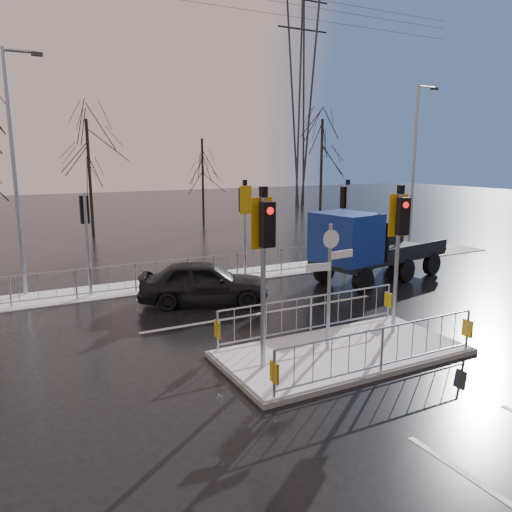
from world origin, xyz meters
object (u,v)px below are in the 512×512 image
street_lamp_left (16,165)px  traffic_island (342,340)px  flatbed_truck (360,246)px  street_lamp_right (415,164)px  car_far_lane (204,282)px

street_lamp_left → traffic_island: bearing=-55.9°
flatbed_truck → street_lamp_left: size_ratio=0.76×
street_lamp_right → street_lamp_left: (-17.00, 1.00, 0.10)m
car_far_lane → flatbed_truck: 6.26m
flatbed_truck → street_lamp_right: (5.69, 3.16, 2.93)m
traffic_island → street_lamp_right: bearing=38.7°
traffic_island → flatbed_truck: (4.89, 5.33, 1.07)m
car_far_lane → street_lamp_right: 12.78m
flatbed_truck → traffic_island: bearing=-132.5°
traffic_island → street_lamp_left: size_ratio=0.73×
car_far_lane → street_lamp_right: street_lamp_right is taller
flatbed_truck → street_lamp_right: street_lamp_right is taller
traffic_island → street_lamp_left: (-6.42, 9.49, 4.10)m
flatbed_truck → street_lamp_right: 7.14m
flatbed_truck → street_lamp_right: size_ratio=0.78×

